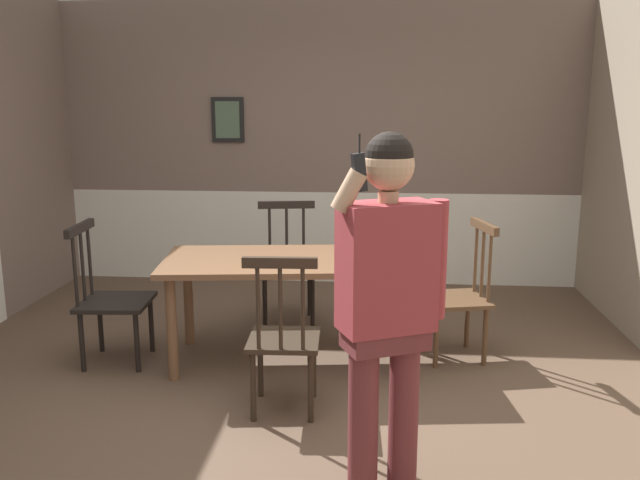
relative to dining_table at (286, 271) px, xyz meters
The scene contains 8 objects.
ground_plane 1.06m from the dining_table, 86.53° to the right, with size 6.60×6.60×0.00m, color brown.
room_back_partition 2.28m from the dining_table, 88.74° to the left, with size 5.25×0.17×2.80m.
dining_table is the anchor object (origin of this frame).
chair_near_window 1.25m from the dining_table, ahead, with size 0.53×0.53×0.99m.
chair_by_doorway 1.25m from the dining_table, behind, with size 0.51×0.51×1.00m.
chair_at_table_head 0.84m from the dining_table, 97.02° to the left, with size 0.55×0.55×1.00m.
chair_opposite_corner 0.85m from the dining_table, 83.30° to the right, with size 0.44×0.44×0.99m.
person_figure 1.77m from the dining_table, 66.92° to the right, with size 0.52×0.38×1.70m.
Camera 1 is at (0.58, -3.62, 1.82)m, focal length 36.97 mm.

